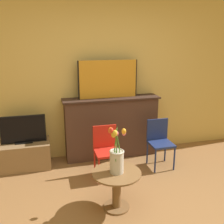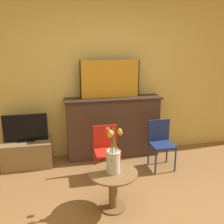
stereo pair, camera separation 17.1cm
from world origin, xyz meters
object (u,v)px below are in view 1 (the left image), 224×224
at_px(chair_red, 106,148).
at_px(vase_tulips, 117,157).
at_px(tv_monitor, 23,130).
at_px(painting, 108,79).
at_px(chair_blue, 159,140).

height_order(chair_red, vase_tulips, vase_tulips).
relative_size(tv_monitor, vase_tulips, 1.18).
bearing_deg(painting, vase_tulips, -100.38).
bearing_deg(chair_blue, tv_monitor, 167.08).
relative_size(painting, vase_tulips, 1.71).
relative_size(painting, chair_blue, 1.31).
bearing_deg(chair_blue, chair_red, -174.17).
height_order(tv_monitor, vase_tulips, vase_tulips).
distance_m(painting, chair_blue, 1.22).
xyz_separation_m(tv_monitor, chair_blue, (1.99, -0.46, -0.18)).
height_order(chair_blue, vase_tulips, vase_tulips).
xyz_separation_m(painting, vase_tulips, (-0.26, -1.40, -0.65)).
relative_size(tv_monitor, chair_red, 0.91).
xyz_separation_m(tv_monitor, chair_red, (1.13, -0.54, -0.18)).
relative_size(chair_red, chair_blue, 1.00).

